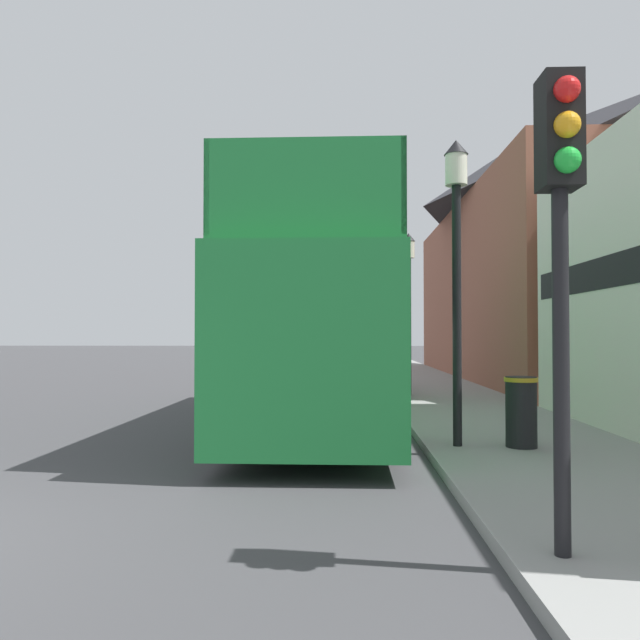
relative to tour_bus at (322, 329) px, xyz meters
The scene contains 9 objects.
ground_plane 14.02m from the tour_bus, 106.51° to the left, with size 144.00×144.00×0.00m, color #3D3D3F.
sidewalk 10.96m from the tour_bus, 72.67° to the left, with size 3.20×108.00×0.14m.
brick_terrace_rear 14.70m from the tour_bus, 57.11° to the left, with size 6.00×18.89×9.59m.
tour_bus is the anchor object (origin of this frame).
parked_car_ahead_of_bus 7.11m from the tour_bus, 85.60° to the left, with size 1.91×4.47×1.42m.
traffic_signal 8.06m from the tour_bus, 75.39° to the right, with size 0.28×0.42×3.54m.
lamp_post_nearest 4.09m from the tour_bus, 57.19° to the right, with size 0.35×0.35×4.47m.
lamp_post_second 5.10m from the tour_bus, 63.55° to the left, with size 0.35×0.35×4.35m.
litter_bin 4.60m from the tour_bus, 47.97° to the right, with size 0.48×0.48×1.01m.
Camera 1 is at (4.36, -4.69, 1.75)m, focal length 35.00 mm.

